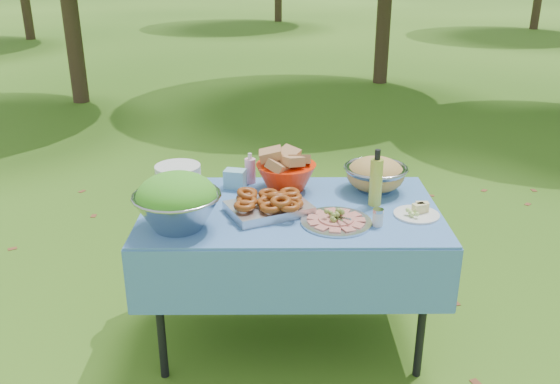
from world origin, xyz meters
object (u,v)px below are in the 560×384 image
(pasta_bowl_steel, at_px, (376,174))
(oil_bottle, at_px, (376,178))
(picnic_table, at_px, (290,275))
(salad_bowl, at_px, (177,201))
(bread_bowl, at_px, (286,170))
(plate_stack, at_px, (178,176))
(charcuterie_platter, at_px, (336,215))

(pasta_bowl_steel, relative_size, oil_bottle, 1.15)
(picnic_table, relative_size, oil_bottle, 5.05)
(picnic_table, xyz_separation_m, salad_bowl, (-0.52, -0.22, 0.51))
(bread_bowl, bearing_deg, plate_stack, 176.34)
(pasta_bowl_steel, bearing_deg, picnic_table, -151.62)
(bread_bowl, bearing_deg, salad_bowl, -136.20)
(salad_bowl, height_order, pasta_bowl_steel, salad_bowl)
(plate_stack, xyz_separation_m, oil_bottle, (1.02, -0.26, 0.08))
(pasta_bowl_steel, xyz_separation_m, charcuterie_platter, (-0.25, -0.42, -0.05))
(charcuterie_platter, bearing_deg, pasta_bowl_steel, 59.76)
(plate_stack, distance_m, oil_bottle, 1.06)
(salad_bowl, height_order, oil_bottle, oil_bottle)
(picnic_table, distance_m, pasta_bowl_steel, 0.70)
(oil_bottle, bearing_deg, bread_bowl, 153.40)
(salad_bowl, xyz_separation_m, charcuterie_platter, (0.73, 0.04, -0.09))
(salad_bowl, height_order, bread_bowl, salad_bowl)
(salad_bowl, height_order, charcuterie_platter, salad_bowl)
(picnic_table, relative_size, charcuterie_platter, 4.37)
(bread_bowl, distance_m, charcuterie_platter, 0.50)
(plate_stack, xyz_separation_m, charcuterie_platter, (0.81, -0.47, -0.02))
(bread_bowl, height_order, charcuterie_platter, bread_bowl)
(plate_stack, bearing_deg, pasta_bowl_steel, -2.80)
(picnic_table, bearing_deg, oil_bottle, 5.39)
(charcuterie_platter, height_order, oil_bottle, oil_bottle)
(picnic_table, xyz_separation_m, pasta_bowl_steel, (0.46, 0.25, 0.47))
(bread_bowl, relative_size, charcuterie_platter, 0.95)
(salad_bowl, relative_size, oil_bottle, 1.38)
(picnic_table, distance_m, salad_bowl, 0.76)
(picnic_table, relative_size, bread_bowl, 4.58)
(plate_stack, relative_size, oil_bottle, 0.85)
(charcuterie_platter, bearing_deg, bread_bowl, 117.57)
(plate_stack, height_order, oil_bottle, oil_bottle)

